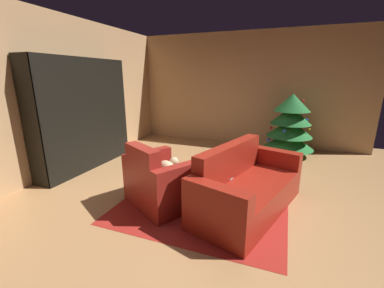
{
  "coord_description": "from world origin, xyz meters",
  "views": [
    {
      "loc": [
        0.97,
        -3.15,
        1.73
      ],
      "look_at": [
        -0.29,
        0.17,
        0.76
      ],
      "focal_mm": 23.14,
      "sensor_mm": 36.0,
      "label": 1
    }
  ],
  "objects_px": {
    "couch_red": "(246,188)",
    "armchair_red": "(161,182)",
    "coffee_table": "(212,176)",
    "book_stack_on_table": "(212,167)",
    "bottle_on_table": "(200,166)",
    "bookshelf_unit": "(90,114)",
    "decorated_tree": "(290,125)"
  },
  "relations": [
    {
      "from": "coffee_table",
      "to": "armchair_red",
      "type": "bearing_deg",
      "value": -151.64
    },
    {
      "from": "bookshelf_unit",
      "to": "book_stack_on_table",
      "type": "relative_size",
      "value": 9.63
    },
    {
      "from": "book_stack_on_table",
      "to": "bookshelf_unit",
      "type": "bearing_deg",
      "value": 167.28
    },
    {
      "from": "book_stack_on_table",
      "to": "bottle_on_table",
      "type": "height_order",
      "value": "bottle_on_table"
    },
    {
      "from": "armchair_red",
      "to": "couch_red",
      "type": "xyz_separation_m",
      "value": [
        1.12,
        0.28,
        -0.02
      ]
    },
    {
      "from": "book_stack_on_table",
      "to": "decorated_tree",
      "type": "xyz_separation_m",
      "value": [
        1.0,
        2.62,
        0.2
      ]
    },
    {
      "from": "armchair_red",
      "to": "couch_red",
      "type": "relative_size",
      "value": 0.6
    },
    {
      "from": "couch_red",
      "to": "bottle_on_table",
      "type": "bearing_deg",
      "value": 178.55
    },
    {
      "from": "bottle_on_table",
      "to": "decorated_tree",
      "type": "relative_size",
      "value": 0.17
    },
    {
      "from": "book_stack_on_table",
      "to": "decorated_tree",
      "type": "relative_size",
      "value": 0.16
    },
    {
      "from": "couch_red",
      "to": "bookshelf_unit",
      "type": "bearing_deg",
      "value": 167.92
    },
    {
      "from": "armchair_red",
      "to": "coffee_table",
      "type": "relative_size",
      "value": 1.9
    },
    {
      "from": "couch_red",
      "to": "bottle_on_table",
      "type": "height_order",
      "value": "couch_red"
    },
    {
      "from": "coffee_table",
      "to": "book_stack_on_table",
      "type": "relative_size",
      "value": 2.87
    },
    {
      "from": "couch_red",
      "to": "coffee_table",
      "type": "bearing_deg",
      "value": 172.52
    },
    {
      "from": "bookshelf_unit",
      "to": "decorated_tree",
      "type": "height_order",
      "value": "bookshelf_unit"
    },
    {
      "from": "bookshelf_unit",
      "to": "armchair_red",
      "type": "distance_m",
      "value": 2.35
    },
    {
      "from": "armchair_red",
      "to": "bottle_on_table",
      "type": "relative_size",
      "value": 5.1
    },
    {
      "from": "armchair_red",
      "to": "bottle_on_table",
      "type": "height_order",
      "value": "armchair_red"
    },
    {
      "from": "couch_red",
      "to": "coffee_table",
      "type": "height_order",
      "value": "couch_red"
    },
    {
      "from": "decorated_tree",
      "to": "coffee_table",
      "type": "bearing_deg",
      "value": -110.8
    },
    {
      "from": "book_stack_on_table",
      "to": "decorated_tree",
      "type": "distance_m",
      "value": 2.81
    },
    {
      "from": "couch_red",
      "to": "bottle_on_table",
      "type": "xyz_separation_m",
      "value": [
        -0.65,
        0.02,
        0.22
      ]
    },
    {
      "from": "bookshelf_unit",
      "to": "bottle_on_table",
      "type": "height_order",
      "value": "bookshelf_unit"
    },
    {
      "from": "bookshelf_unit",
      "to": "couch_red",
      "type": "xyz_separation_m",
      "value": [
        3.15,
        -0.67,
        -0.73
      ]
    },
    {
      "from": "couch_red",
      "to": "decorated_tree",
      "type": "bearing_deg",
      "value": 79.25
    },
    {
      "from": "bookshelf_unit",
      "to": "armchair_red",
      "type": "xyz_separation_m",
      "value": [
        2.03,
        -0.95,
        -0.71
      ]
    },
    {
      "from": "bookshelf_unit",
      "to": "bottle_on_table",
      "type": "xyz_separation_m",
      "value": [
        2.5,
        -0.66,
        -0.51
      ]
    },
    {
      "from": "bookshelf_unit",
      "to": "couch_red",
      "type": "height_order",
      "value": "bookshelf_unit"
    },
    {
      "from": "book_stack_on_table",
      "to": "armchair_red",
      "type": "bearing_deg",
      "value": -150.76
    },
    {
      "from": "couch_red",
      "to": "bottle_on_table",
      "type": "relative_size",
      "value": 8.47
    },
    {
      "from": "couch_red",
      "to": "armchair_red",
      "type": "bearing_deg",
      "value": -166.04
    }
  ]
}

